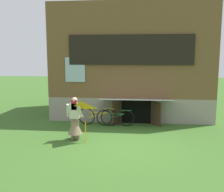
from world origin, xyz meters
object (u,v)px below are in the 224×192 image
person (75,122)px  bicycle_green (115,118)px  kite (80,111)px  bicycle_yellow (98,117)px

person → bicycle_green: bearing=46.6°
kite → bicycle_yellow: 2.68m
bicycle_green → kite: bearing=-110.3°
person → bicycle_yellow: person is taller
person → bicycle_yellow: (0.49, 2.06, -0.26)m
bicycle_yellow → person: bearing=-97.5°
person → kite: (0.33, -0.51, 0.51)m
kite → bicycle_yellow: size_ratio=0.78×
kite → bicycle_green: size_ratio=0.84×
person → bicycle_green: 2.42m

